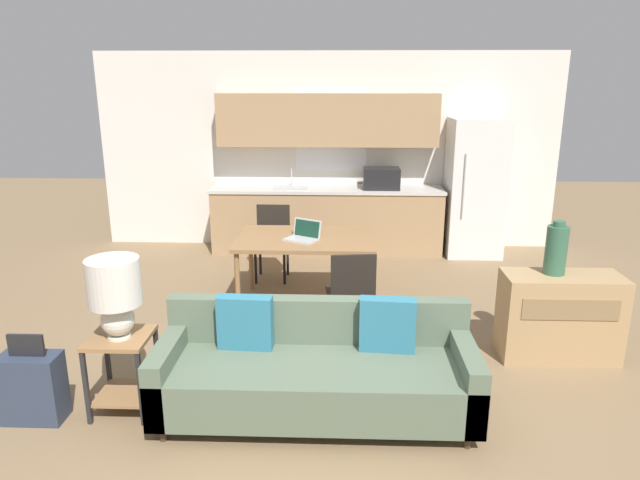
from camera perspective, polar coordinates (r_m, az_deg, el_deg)
The scene contains 14 objects.
ground_plane at distance 4.15m, azimuth -0.95°, elevation -18.65°, with size 20.00×20.00×0.00m, color #7F6647.
wall_back at distance 8.10m, azimuth 0.78°, elevation 8.87°, with size 6.40×0.07×2.70m.
kitchen_counter at distance 7.88m, azimuth 0.81°, elevation 4.92°, with size 3.17×0.65×2.15m.
refrigerator at distance 7.99m, azimuth 15.22°, elevation 5.07°, with size 0.73×0.71×1.84m.
dining_table at distance 5.97m, azimuth -1.44°, elevation -0.29°, with size 1.43×0.98×0.75m.
couch at distance 4.21m, azimuth -0.36°, elevation -12.84°, with size 2.23×0.80×0.84m.
side_table at distance 4.42m, azimuth -19.18°, elevation -11.36°, with size 0.42×0.42×0.59m.
table_lamp at distance 4.19m, azimuth -19.84°, elevation -4.79°, with size 0.36×0.36×0.58m.
credenza at distance 5.36m, azimuth 22.81°, elevation -7.05°, with size 0.99×0.43×0.75m.
vase at distance 5.18m, azimuth 22.54°, elevation -0.88°, with size 0.18×0.18×0.46m.
dining_chair_far_left at distance 6.87m, azimuth -4.79°, elevation 0.19°, with size 0.43×0.43×0.88m.
dining_chair_near_right at distance 5.18m, azimuth 3.14°, elevation -5.13°, with size 0.47×0.47×0.88m.
laptop at distance 5.86m, azimuth -1.63°, elevation 0.53°, with size 0.40×0.38×0.20m.
suitcase at distance 4.61m, azimuth -26.81°, elevation -12.98°, with size 0.42×0.22×0.66m.
Camera 1 is at (0.19, -3.41, 2.36)m, focal length 32.00 mm.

